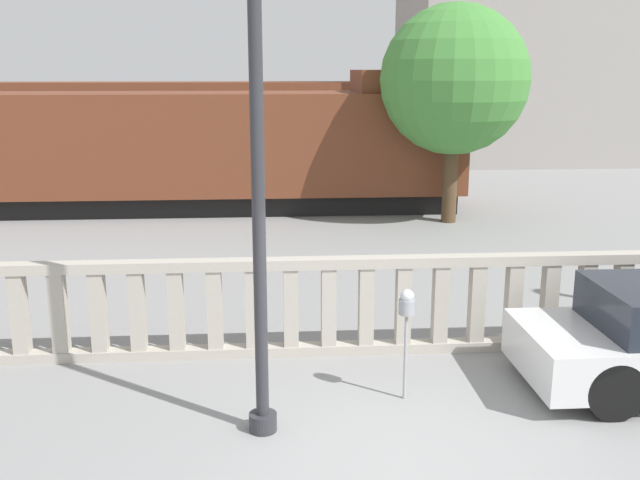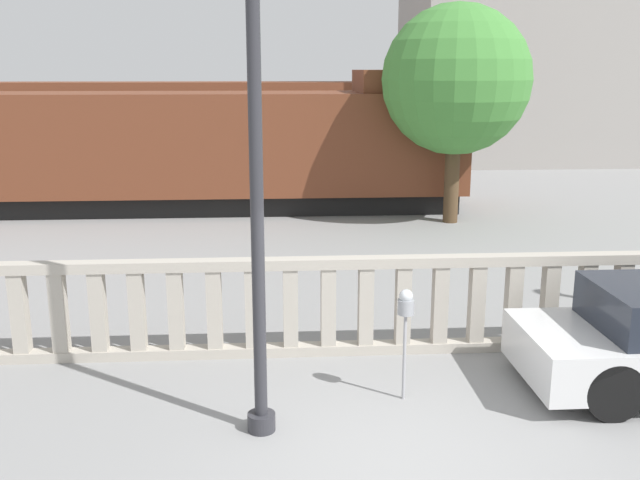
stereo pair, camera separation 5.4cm
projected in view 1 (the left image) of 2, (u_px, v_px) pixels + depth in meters
The scene contains 7 objects.
ground_plane at pixel (404, 465), 7.14m from camera, with size 160.00×160.00×0.00m, color gray.
balustrade at pixel (366, 306), 9.81m from camera, with size 13.41×0.24×1.38m.
lamppost at pixel (255, 57), 6.90m from camera, with size 0.38×0.38×6.86m.
parking_meter at pixel (407, 310), 8.33m from camera, with size 0.19×0.19×1.38m.
train_near at pixel (120, 149), 19.58m from camera, with size 19.18×3.07×3.84m.
train_far at pixel (257, 119), 30.43m from camera, with size 23.95×2.88×3.92m.
tree_left at pixel (454, 80), 17.64m from camera, with size 3.71×3.71×5.46m.
Camera 1 is at (-1.29, -6.34, 3.87)m, focal length 40.00 mm.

